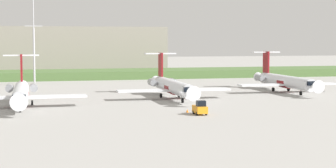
# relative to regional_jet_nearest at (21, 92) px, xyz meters

# --- Properties ---
(ground_plane) EXTENTS (500.00, 500.00, 0.00)m
(ground_plane) POSITION_rel_regional_jet_nearest_xyz_m (28.34, 25.08, -2.54)
(ground_plane) COLOR #9E9B96
(grass_berm) EXTENTS (320.00, 20.00, 2.41)m
(grass_berm) POSITION_rel_regional_jet_nearest_xyz_m (28.34, 70.38, -1.33)
(grass_berm) COLOR #4C6B38
(grass_berm) RESTS_ON ground
(regional_jet_nearest) EXTENTS (22.81, 31.00, 9.00)m
(regional_jet_nearest) POSITION_rel_regional_jet_nearest_xyz_m (0.00, 0.00, 0.00)
(regional_jet_nearest) COLOR silver
(regional_jet_nearest) RESTS_ON ground
(regional_jet_second) EXTENTS (22.81, 31.00, 9.00)m
(regional_jet_second) POSITION_rel_regional_jet_nearest_xyz_m (29.37, 7.05, 0.00)
(regional_jet_second) COLOR silver
(regional_jet_second) RESTS_ON ground
(regional_jet_third) EXTENTS (22.81, 31.00, 9.00)m
(regional_jet_third) POSITION_rel_regional_jet_nearest_xyz_m (57.54, 14.69, 0.00)
(regional_jet_third) COLOR silver
(regional_jet_third) RESTS_ON ground
(antenna_mast) EXTENTS (4.40, 0.50, 23.43)m
(antenna_mast) POSITION_rel_regional_jet_nearest_xyz_m (2.49, 45.02, 7.19)
(antenna_mast) COLOR #B2B2B7
(antenna_mast) RESTS_ON ground
(distant_hangar) EXTENTS (56.26, 27.29, 16.10)m
(distant_hangar) POSITION_rel_regional_jet_nearest_xyz_m (18.00, 93.87, 5.51)
(distant_hangar) COLOR gray
(distant_hangar) RESTS_ON ground
(baggage_tug) EXTENTS (1.72, 3.20, 2.30)m
(baggage_tug) POSITION_rel_regional_jet_nearest_xyz_m (27.73, -17.72, -1.53)
(baggage_tug) COLOR orange
(baggage_tug) RESTS_ON ground
(safety_cone_front_marker) EXTENTS (0.44, 0.44, 0.55)m
(safety_cone_front_marker) POSITION_rel_regional_jet_nearest_xyz_m (26.53, -14.56, -2.26)
(safety_cone_front_marker) COLOR orange
(safety_cone_front_marker) RESTS_ON ground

